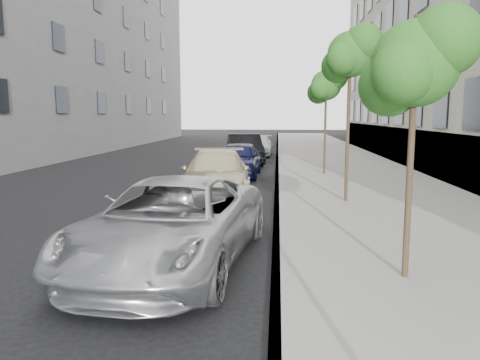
# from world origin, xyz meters

# --- Properties ---
(ground) EXTENTS (160.00, 160.00, 0.00)m
(ground) POSITION_xyz_m (0.00, 0.00, 0.00)
(ground) COLOR black
(ground) RESTS_ON ground
(sidewalk) EXTENTS (6.40, 72.00, 0.14)m
(sidewalk) POSITION_xyz_m (4.30, 24.00, 0.07)
(sidewalk) COLOR gray
(sidewalk) RESTS_ON ground
(curb) EXTENTS (0.15, 72.00, 0.14)m
(curb) POSITION_xyz_m (1.18, 24.00, 0.07)
(curb) COLOR #9E9B93
(curb) RESTS_ON ground
(tree_near) EXTENTS (1.65, 1.45, 4.08)m
(tree_near) POSITION_xyz_m (3.23, 1.50, 3.41)
(tree_near) COLOR #38281C
(tree_near) RESTS_ON sidewalk
(tree_mid) EXTENTS (1.65, 1.45, 5.03)m
(tree_mid) POSITION_xyz_m (3.23, 8.00, 4.34)
(tree_mid) COLOR #38281C
(tree_mid) RESTS_ON sidewalk
(tree_far) EXTENTS (1.64, 1.44, 4.57)m
(tree_far) POSITION_xyz_m (3.23, 14.50, 3.90)
(tree_far) COLOR #38281C
(tree_far) RESTS_ON sidewalk
(minivan) EXTENTS (3.16, 5.78, 1.54)m
(minivan) POSITION_xyz_m (-0.65, 2.16, 0.77)
(minivan) COLOR #B4B6B9
(minivan) RESTS_ON ground
(suv) EXTENTS (2.52, 5.37, 1.51)m
(suv) POSITION_xyz_m (-0.76, 8.92, 0.76)
(suv) COLOR #BEB487
(suv) RESTS_ON ground
(sedan_blue) EXTENTS (1.90, 4.48, 1.51)m
(sedan_blue) POSITION_xyz_m (-0.49, 14.34, 0.75)
(sedan_blue) COLOR black
(sedan_blue) RESTS_ON ground
(sedan_black) EXTENTS (2.47, 5.13, 1.62)m
(sedan_black) POSITION_xyz_m (-0.61, 19.62, 0.81)
(sedan_black) COLOR black
(sedan_black) RESTS_ON ground
(sedan_rear) EXTENTS (1.98, 4.56, 1.31)m
(sedan_rear) POSITION_xyz_m (-0.10, 24.93, 0.65)
(sedan_rear) COLOR #B1B4BA
(sedan_rear) RESTS_ON ground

